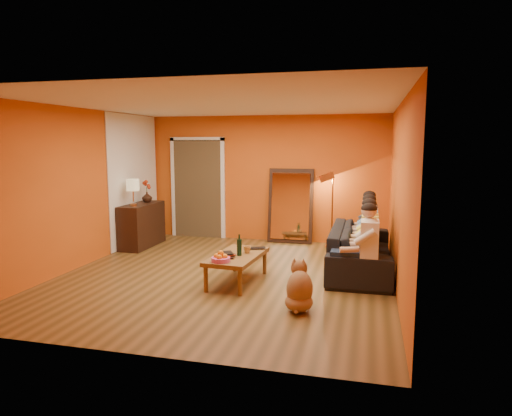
% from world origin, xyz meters
% --- Properties ---
extents(room_shell, '(5.00, 5.50, 2.60)m').
position_xyz_m(room_shell, '(0.00, 0.37, 1.30)').
color(room_shell, brown).
rests_on(room_shell, ground).
extents(white_accent, '(0.02, 1.90, 2.58)m').
position_xyz_m(white_accent, '(-2.48, 1.75, 1.30)').
color(white_accent, white).
rests_on(white_accent, wall_left).
extents(doorway_recess, '(1.06, 0.30, 2.10)m').
position_xyz_m(doorway_recess, '(-1.50, 2.83, 1.05)').
color(doorway_recess, '#3F2D19').
rests_on(doorway_recess, floor).
extents(door_jamb_left, '(0.08, 0.06, 2.20)m').
position_xyz_m(door_jamb_left, '(-2.07, 2.71, 1.05)').
color(door_jamb_left, white).
rests_on(door_jamb_left, wall_back).
extents(door_jamb_right, '(0.08, 0.06, 2.20)m').
position_xyz_m(door_jamb_right, '(-0.93, 2.71, 1.05)').
color(door_jamb_right, white).
rests_on(door_jamb_right, wall_back).
extents(door_header, '(1.22, 0.06, 0.08)m').
position_xyz_m(door_header, '(-1.50, 2.71, 2.12)').
color(door_header, white).
rests_on(door_header, wall_back).
extents(mirror_frame, '(0.92, 0.27, 1.51)m').
position_xyz_m(mirror_frame, '(0.55, 2.63, 0.76)').
color(mirror_frame, black).
rests_on(mirror_frame, floor).
extents(mirror_glass, '(0.78, 0.21, 1.35)m').
position_xyz_m(mirror_glass, '(0.55, 2.59, 0.76)').
color(mirror_glass, white).
rests_on(mirror_glass, mirror_frame).
extents(sideboard, '(0.44, 1.18, 0.85)m').
position_xyz_m(sideboard, '(-2.24, 1.55, 0.42)').
color(sideboard, black).
rests_on(sideboard, floor).
extents(table_lamp, '(0.24, 0.24, 0.51)m').
position_xyz_m(table_lamp, '(-2.24, 1.25, 1.10)').
color(table_lamp, beige).
rests_on(table_lamp, sideboard).
extents(sofa, '(2.39, 0.94, 0.70)m').
position_xyz_m(sofa, '(2.00, 0.81, 0.35)').
color(sofa, black).
rests_on(sofa, floor).
extents(coffee_table, '(0.71, 1.26, 0.42)m').
position_xyz_m(coffee_table, '(0.26, -0.29, 0.21)').
color(coffee_table, brown).
rests_on(coffee_table, floor).
extents(floor_lamp, '(0.33, 0.28, 1.44)m').
position_xyz_m(floor_lamp, '(1.42, 2.35, 0.72)').
color(floor_lamp, '#BE7437').
rests_on(floor_lamp, floor).
extents(dog, '(0.38, 0.55, 0.62)m').
position_xyz_m(dog, '(1.32, -1.17, 0.31)').
color(dog, '#976844').
rests_on(dog, floor).
extents(person_far_left, '(0.70, 0.44, 1.22)m').
position_xyz_m(person_far_left, '(2.13, -0.19, 0.61)').
color(person_far_left, silver).
rests_on(person_far_left, sofa).
extents(person_mid_left, '(0.70, 0.44, 1.22)m').
position_xyz_m(person_mid_left, '(2.13, 0.36, 0.61)').
color(person_mid_left, '#F7DF52').
rests_on(person_mid_left, sofa).
extents(person_mid_right, '(0.70, 0.44, 1.22)m').
position_xyz_m(person_mid_right, '(2.13, 0.91, 0.61)').
color(person_mid_right, '#7E9DC4').
rests_on(person_mid_right, sofa).
extents(person_far_right, '(0.70, 0.44, 1.22)m').
position_xyz_m(person_far_right, '(2.13, 1.46, 0.61)').
color(person_far_right, '#2D2D31').
rests_on(person_far_right, sofa).
extents(fruit_bowl, '(0.26, 0.26, 0.16)m').
position_xyz_m(fruit_bowl, '(0.16, -0.74, 0.50)').
color(fruit_bowl, '#D44B95').
rests_on(fruit_bowl, coffee_table).
extents(wine_bottle, '(0.07, 0.07, 0.31)m').
position_xyz_m(wine_bottle, '(0.31, -0.34, 0.58)').
color(wine_bottle, black).
rests_on(wine_bottle, coffee_table).
extents(tumbler, '(0.13, 0.13, 0.10)m').
position_xyz_m(tumbler, '(0.38, -0.17, 0.47)').
color(tumbler, '#B27F3F').
rests_on(tumbler, coffee_table).
extents(laptop, '(0.39, 0.31, 0.03)m').
position_xyz_m(laptop, '(0.44, 0.06, 0.43)').
color(laptop, black).
rests_on(laptop, coffee_table).
extents(book_lower, '(0.24, 0.29, 0.02)m').
position_xyz_m(book_lower, '(0.08, -0.49, 0.43)').
color(book_lower, black).
rests_on(book_lower, coffee_table).
extents(book_mid, '(0.26, 0.29, 0.02)m').
position_xyz_m(book_mid, '(0.09, -0.48, 0.45)').
color(book_mid, '#A42B12').
rests_on(book_mid, book_lower).
extents(book_upper, '(0.26, 0.28, 0.02)m').
position_xyz_m(book_upper, '(0.08, -0.50, 0.47)').
color(book_upper, black).
rests_on(book_upper, book_mid).
extents(vase, '(0.20, 0.20, 0.21)m').
position_xyz_m(vase, '(-2.24, 1.80, 0.95)').
color(vase, black).
rests_on(vase, sideboard).
extents(flowers, '(0.17, 0.17, 0.45)m').
position_xyz_m(flowers, '(-2.24, 1.80, 1.19)').
color(flowers, '#A42B12').
rests_on(flowers, vase).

